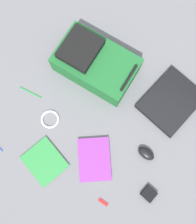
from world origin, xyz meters
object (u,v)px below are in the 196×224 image
book_manual (45,162)px  cable_coil (50,119)px  pen_black (30,92)px  usb_stick (103,202)px  laptop (171,101)px  earbud_pouch (149,194)px  book_blue (94,159)px  computer_mouse (146,153)px  backpack (95,63)px

book_manual → cable_coil: book_manual is taller
pen_black → usb_stick: 0.77m
book_manual → laptop: bearing=145.2°
laptop → earbud_pouch: size_ratio=5.64×
pen_black → earbud_pouch: size_ratio=2.12×
laptop → pen_black: size_ratio=2.66×
cable_coil → earbud_pouch: 0.71m
earbud_pouch → usb_stick: bearing=-50.3°
earbud_pouch → book_blue: bearing=-92.3°
laptop → computer_mouse: (0.35, 0.01, 0.00)m
earbud_pouch → backpack: bearing=-128.2°
laptop → pen_black: laptop is taller
cable_coil → pen_black: bearing=-113.6°
laptop → cable_coil: laptop is taller
computer_mouse → backpack: bearing=-114.2°
computer_mouse → pen_black: computer_mouse is taller
backpack → laptop: bearing=94.8°
laptop → cable_coil: bearing=-51.8°
book_blue → computer_mouse: computer_mouse is taller
cable_coil → book_manual: bearing=24.7°
book_manual → usb_stick: book_manual is taller
backpack → earbud_pouch: (0.49, 0.63, -0.07)m
backpack → book_blue: (0.48, 0.27, -0.08)m
laptop → earbud_pouch: bearing=13.7°
laptop → book_manual: 0.82m
book_manual → earbud_pouch: earbud_pouch is taller
usb_stick → cable_coil: bearing=-116.6°
book_manual → book_blue: 0.28m
book_manual → usb_stick: size_ratio=4.66×
book_manual → earbud_pouch: 0.61m
cable_coil → usb_stick: size_ratio=1.87×
book_manual → earbud_pouch: (-0.14, 0.60, 0.00)m
laptop → pen_black: bearing=-64.3°
computer_mouse → cable_coil: (0.10, -0.58, -0.01)m
backpack → computer_mouse: size_ratio=4.56×
book_manual → cable_coil: 0.25m
laptop → computer_mouse: 0.35m
backpack → pen_black: 0.42m
backpack → laptop: (-0.04, 0.50, -0.07)m
laptop → computer_mouse: size_ratio=3.89×
pen_black → book_blue: bearing=73.7°
backpack → book_manual: backpack is taller
backpack → usb_stick: bearing=33.1°
book_manual → cable_coil: size_ratio=2.49×
earbud_pouch → laptop: bearing=-166.3°
laptop → cable_coil: (0.45, -0.57, -0.01)m
computer_mouse → usb_stick: bearing=-6.1°
book_manual → usb_stick: 0.40m
book_manual → pen_black: (-0.31, -0.29, -0.00)m
book_blue → backpack: bearing=-150.6°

